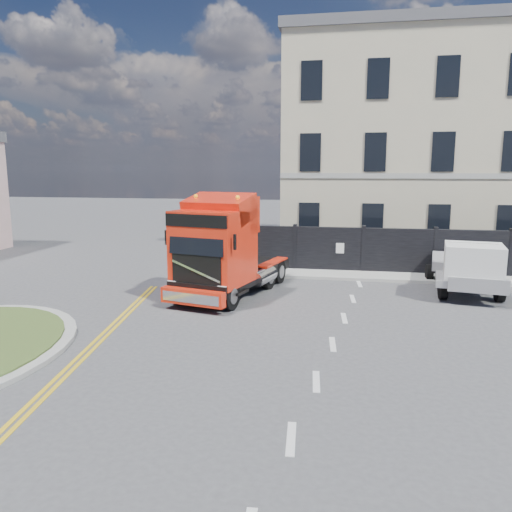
# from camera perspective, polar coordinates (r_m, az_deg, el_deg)

# --- Properties ---
(ground) EXTENTS (120.00, 120.00, 0.00)m
(ground) POSITION_cam_1_polar(r_m,az_deg,el_deg) (14.14, -3.39, -8.79)
(ground) COLOR #424244
(ground) RESTS_ON ground
(hoarding_fence) EXTENTS (18.80, 0.25, 2.00)m
(hoarding_fence) POSITION_cam_1_polar(r_m,az_deg,el_deg) (22.55, 18.63, 0.41)
(hoarding_fence) COLOR black
(hoarding_fence) RESTS_ON ground
(georgian_building) EXTENTS (12.30, 10.30, 12.80)m
(georgian_building) POSITION_cam_1_polar(r_m,az_deg,el_deg) (29.67, 15.96, 11.97)
(georgian_building) COLOR #B4AC8F
(georgian_building) RESTS_ON ground
(pavement_far) EXTENTS (20.00, 1.60, 0.12)m
(pavement_far) POSITION_cam_1_polar(r_m,az_deg,el_deg) (21.76, 17.40, -2.38)
(pavement_far) COLOR #989893
(pavement_far) RESTS_ON ground
(truck) EXTENTS (3.60, 6.33, 3.58)m
(truck) POSITION_cam_1_polar(r_m,az_deg,el_deg) (17.55, -3.93, 0.31)
(truck) COLOR black
(truck) RESTS_ON ground
(flatbed_pickup) EXTENTS (2.62, 5.00, 1.97)m
(flatbed_pickup) POSITION_cam_1_polar(r_m,az_deg,el_deg) (19.32, 23.13, -1.22)
(flatbed_pickup) COLOR gray
(flatbed_pickup) RESTS_ON ground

